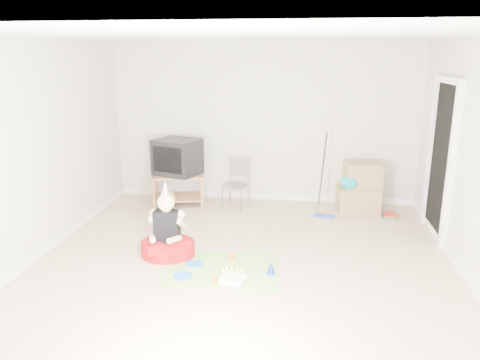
# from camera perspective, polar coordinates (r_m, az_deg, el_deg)

# --- Properties ---
(ground) EXTENTS (5.00, 5.00, 0.00)m
(ground) POSITION_cam_1_polar(r_m,az_deg,el_deg) (5.71, 0.45, -9.85)
(ground) COLOR #C4AB8C
(ground) RESTS_ON ground
(doorway_recess) EXTENTS (0.02, 0.90, 2.05)m
(doorway_recess) POSITION_cam_1_polar(r_m,az_deg,el_deg) (6.73, 23.34, 2.02)
(doorway_recess) COLOR black
(doorway_recess) RESTS_ON ground
(tv_stand) EXTENTS (0.92, 0.69, 0.51)m
(tv_stand) POSITION_cam_1_polar(r_m,az_deg,el_deg) (7.72, -7.51, -0.80)
(tv_stand) COLOR #916441
(tv_stand) RESTS_ON ground
(crt_tv) EXTENTS (0.82, 0.75, 0.57)m
(crt_tv) POSITION_cam_1_polar(r_m,az_deg,el_deg) (7.60, -7.64, 2.83)
(crt_tv) COLOR black
(crt_tv) RESTS_ON tv_stand
(folding_chair) EXTENTS (0.44, 0.43, 0.81)m
(folding_chair) POSITION_cam_1_polar(r_m,az_deg,el_deg) (7.39, -0.59, -0.68)
(folding_chair) COLOR gray
(folding_chair) RESTS_ON ground
(cardboard_boxes) EXTENTS (0.68, 0.55, 0.79)m
(cardboard_boxes) POSITION_cam_1_polar(r_m,az_deg,el_deg) (7.50, 14.35, -1.02)
(cardboard_boxes) COLOR #9E7C4C
(cardboard_boxes) RESTS_ON ground
(floor_mop) EXTENTS (0.33, 0.41, 1.25)m
(floor_mop) POSITION_cam_1_polar(r_m,az_deg,el_deg) (7.17, 10.30, -2.54)
(floor_mop) COLOR blue
(floor_mop) RESTS_ON ground
(book_pile) EXTENTS (0.23, 0.29, 0.06)m
(book_pile) POSITION_cam_1_polar(r_m,az_deg,el_deg) (7.50, 17.83, -4.10)
(book_pile) COLOR #226845
(book_pile) RESTS_ON ground
(seated_woman) EXTENTS (0.67, 0.67, 0.95)m
(seated_woman) POSITION_cam_1_polar(r_m,az_deg,el_deg) (5.85, -8.83, -7.19)
(seated_woman) COLOR #AE1014
(seated_woman) RESTS_ON ground
(party_mat) EXTENTS (1.38, 1.05, 0.01)m
(party_mat) POSITION_cam_1_polar(r_m,az_deg,el_deg) (5.51, -2.21, -10.81)
(party_mat) COLOR #E8307E
(party_mat) RESTS_ON ground
(birthday_cake) EXTENTS (0.31, 0.27, 0.14)m
(birthday_cake) POSITION_cam_1_polar(r_m,az_deg,el_deg) (5.19, -0.87, -12.13)
(birthday_cake) COLOR white
(birthday_cake) RESTS_ON party_mat
(blue_plate_near) EXTENTS (0.23, 0.23, 0.01)m
(blue_plate_near) POSITION_cam_1_polar(r_m,az_deg,el_deg) (5.64, -5.58, -10.12)
(blue_plate_near) COLOR blue
(blue_plate_near) RESTS_ON party_mat
(blue_plate_far) EXTENTS (0.23, 0.23, 0.01)m
(blue_plate_far) POSITION_cam_1_polar(r_m,az_deg,el_deg) (5.37, -6.99, -11.52)
(blue_plate_far) COLOR blue
(blue_plate_far) RESTS_ON party_mat
(orange_cup_near) EXTENTS (0.07, 0.07, 0.08)m
(orange_cup_near) POSITION_cam_1_polar(r_m,az_deg,el_deg) (5.71, -1.04, -9.38)
(orange_cup_near) COLOR orange
(orange_cup_near) RESTS_ON party_mat
(orange_cup_far) EXTENTS (0.07, 0.07, 0.07)m
(orange_cup_far) POSITION_cam_1_polar(r_m,az_deg,el_deg) (5.19, -3.12, -12.06)
(orange_cup_far) COLOR orange
(orange_cup_far) RESTS_ON party_mat
(blue_party_hat) EXTENTS (0.11, 0.11, 0.14)m
(blue_party_hat) POSITION_cam_1_polar(r_m,az_deg,el_deg) (5.37, 3.80, -10.66)
(blue_party_hat) COLOR #1B30C2
(blue_party_hat) RESTS_ON party_mat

